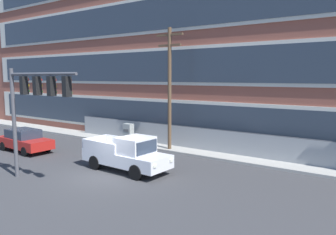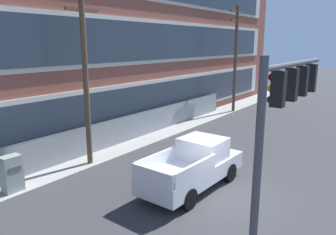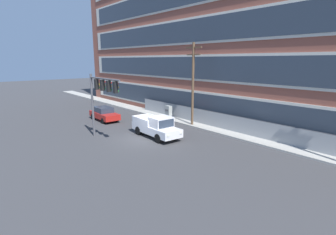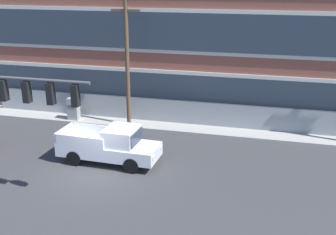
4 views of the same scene
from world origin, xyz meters
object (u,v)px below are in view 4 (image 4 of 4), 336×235
at_px(utility_pole_near_corner, 127,55).
at_px(electrical_cabinet, 74,110).
at_px(pickup_truck_white, 111,146).
at_px(traffic_signal_mast, 19,105).

height_order(utility_pole_near_corner, electrical_cabinet, utility_pole_near_corner).
xyz_separation_m(pickup_truck_white, electrical_cabinet, (-4.88, 5.48, -0.13)).
relative_size(utility_pole_near_corner, electrical_cabinet, 5.28).
bearing_deg(utility_pole_near_corner, traffic_signal_mast, -98.13).
bearing_deg(electrical_cabinet, utility_pole_near_corner, -0.43).
distance_m(utility_pole_near_corner, electrical_cabinet, 5.54).
bearing_deg(pickup_truck_white, utility_pole_near_corner, 99.77).
bearing_deg(pickup_truck_white, traffic_signal_mast, -119.10).
xyz_separation_m(pickup_truck_white, utility_pole_near_corner, (-0.94, 5.45, 3.77)).
height_order(traffic_signal_mast, pickup_truck_white, traffic_signal_mast).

